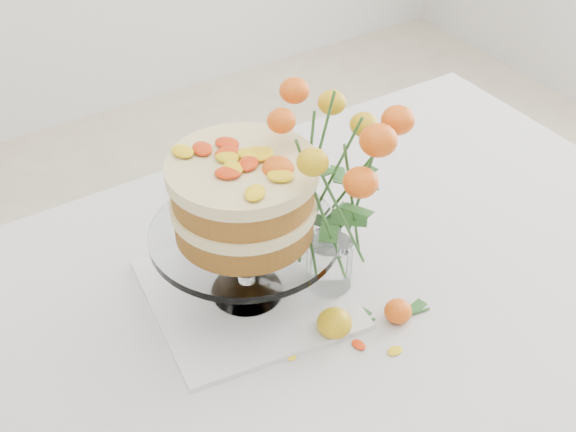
% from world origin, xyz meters
% --- Properties ---
extents(table, '(1.43, 0.93, 0.76)m').
position_xyz_m(table, '(0.00, 0.00, 0.67)').
color(table, tan).
rests_on(table, ground).
extents(napkin, '(0.35, 0.35, 0.01)m').
position_xyz_m(napkin, '(-0.11, 0.05, 0.76)').
color(napkin, white).
rests_on(napkin, table).
extents(cake_stand, '(0.30, 0.30, 0.27)m').
position_xyz_m(cake_stand, '(-0.11, 0.05, 0.95)').
color(cake_stand, silver).
rests_on(cake_stand, napkin).
extents(rose_vase, '(0.31, 0.31, 0.38)m').
position_xyz_m(rose_vase, '(0.02, -0.00, 0.98)').
color(rose_vase, silver).
rests_on(rose_vase, table).
extents(loose_rose_near, '(0.10, 0.06, 0.05)m').
position_xyz_m(loose_rose_near, '(-0.04, -0.10, 0.78)').
color(loose_rose_near, yellow).
rests_on(loose_rose_near, table).
extents(loose_rose_far, '(0.08, 0.05, 0.04)m').
position_xyz_m(loose_rose_far, '(0.07, -0.13, 0.77)').
color(loose_rose_far, '#E7470B').
rests_on(loose_rose_far, table).
extents(stray_petal_a, '(0.03, 0.02, 0.00)m').
position_xyz_m(stray_petal_a, '(-0.12, -0.10, 0.76)').
color(stray_petal_a, yellow).
rests_on(stray_petal_a, table).
extents(stray_petal_b, '(0.03, 0.02, 0.00)m').
position_xyz_m(stray_petal_b, '(-0.02, -0.14, 0.76)').
color(stray_petal_b, yellow).
rests_on(stray_petal_b, table).
extents(stray_petal_c, '(0.03, 0.02, 0.00)m').
position_xyz_m(stray_petal_c, '(0.02, -0.18, 0.76)').
color(stray_petal_c, yellow).
rests_on(stray_petal_c, table).
extents(stray_petal_d, '(0.03, 0.02, 0.00)m').
position_xyz_m(stray_petal_d, '(-0.26, -0.05, 0.76)').
color(stray_petal_d, yellow).
rests_on(stray_petal_d, table).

